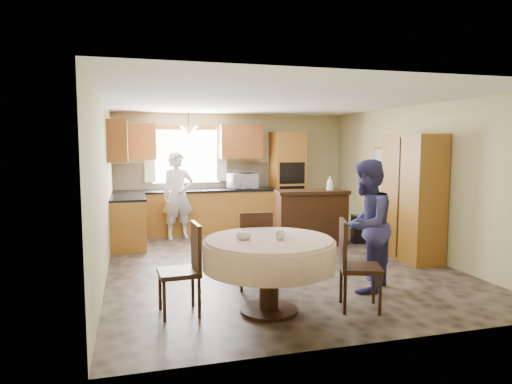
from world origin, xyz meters
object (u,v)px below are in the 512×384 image
object	(u,v)px
cupboard	(413,197)
chair_left	(186,264)
person_dining	(366,225)
sideboard	(311,219)
chair_back	(255,246)
person_sink	(178,196)
oven_tower	(287,181)
dining_table	(269,255)
chair_right	(353,260)

from	to	relation	value
cupboard	chair_left	distance (m)	4.08
chair_left	person_dining	distance (m)	2.32
sideboard	chair_back	xyz separation A→B (m)	(-1.72, -2.29, 0.08)
cupboard	person_sink	world-z (taller)	cupboard
sideboard	person_dining	size ratio (longest dim) A/B	0.79
oven_tower	cupboard	size ratio (longest dim) A/B	1.06
sideboard	chair_left	bearing A→B (deg)	-126.19
person_sink	person_dining	size ratio (longest dim) A/B	1.02
sideboard	chair_left	xyz separation A→B (m)	(-2.66, -2.91, 0.08)
oven_tower	dining_table	world-z (taller)	oven_tower
cupboard	person_dining	world-z (taller)	cupboard
oven_tower	cupboard	world-z (taller)	oven_tower
oven_tower	chair_right	bearing A→B (deg)	-100.63
sideboard	dining_table	distance (m)	3.60
oven_tower	person_sink	xyz separation A→B (m)	(-2.40, -0.39, -0.21)
dining_table	chair_back	bearing A→B (deg)	85.53
oven_tower	chair_back	bearing A→B (deg)	-114.88
oven_tower	chair_back	distance (m)	4.26
sideboard	chair_right	distance (m)	3.38
chair_right	person_sink	world-z (taller)	person_sink
person_sink	sideboard	bearing A→B (deg)	-35.73
chair_left	cupboard	bearing A→B (deg)	107.25
chair_left	person_sink	bearing A→B (deg)	172.10
sideboard	oven_tower	bearing A→B (deg)	93.95
chair_left	chair_back	size ratio (longest dim) A/B	0.99
chair_left	person_sink	size ratio (longest dim) A/B	0.59
cupboard	sideboard	bearing A→B (deg)	127.42
dining_table	chair_back	xyz separation A→B (m)	(0.07, 0.83, -0.09)
cupboard	dining_table	distance (m)	3.36
oven_tower	chair_right	world-z (taller)	oven_tower
sideboard	chair_back	world-z (taller)	chair_back
dining_table	chair_left	world-z (taller)	chair_left
dining_table	person_dining	bearing A→B (deg)	16.54
chair_right	cupboard	bearing A→B (deg)	-28.40
sideboard	dining_table	xyz separation A→B (m)	(-1.78, -3.12, 0.17)
oven_tower	chair_left	distance (m)	5.25
cupboard	chair_right	bearing A→B (deg)	-137.79
cupboard	person_dining	size ratio (longest dim) A/B	1.20
sideboard	dining_table	size ratio (longest dim) A/B	0.91
cupboard	chair_back	distance (m)	2.99
chair_left	dining_table	bearing A→B (deg)	73.06
cupboard	person_dining	bearing A→B (deg)	-140.91
sideboard	cupboard	bearing A→B (deg)	-46.30
cupboard	chair_left	world-z (taller)	cupboard
dining_table	chair_right	world-z (taller)	chair_right
oven_tower	person_sink	distance (m)	2.44
person_dining	person_sink	bearing A→B (deg)	-107.76
sideboard	person_dining	world-z (taller)	person_dining
dining_table	chair_left	xyz separation A→B (m)	(-0.88, 0.21, -0.10)
oven_tower	sideboard	world-z (taller)	oven_tower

